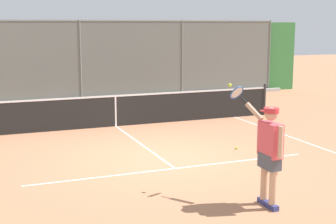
# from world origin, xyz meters

# --- Properties ---
(ground_plane) EXTENTS (60.00, 60.00, 0.00)m
(ground_plane) POSITION_xyz_m (0.00, 0.00, 0.00)
(ground_plane) COLOR #B27551
(court_line_markings) EXTENTS (8.27, 8.69, 0.01)m
(court_line_markings) POSITION_xyz_m (0.00, 1.28, 0.00)
(court_line_markings) COLOR white
(court_line_markings) RESTS_ON ground
(fence_backdrop) EXTENTS (20.42, 1.37, 3.24)m
(fence_backdrop) POSITION_xyz_m (0.00, -9.55, 1.56)
(fence_backdrop) COLOR slate
(fence_backdrop) RESTS_ON ground
(tennis_net) EXTENTS (10.63, 0.09, 1.07)m
(tennis_net) POSITION_xyz_m (0.00, -3.85, 0.49)
(tennis_net) COLOR #2D2D2D
(tennis_net) RESTS_ON ground
(tennis_player) EXTENTS (0.46, 1.43, 2.02)m
(tennis_player) POSITION_xyz_m (-0.63, 3.55, 1.02)
(tennis_player) COLOR navy
(tennis_player) RESTS_ON ground
(tennis_ball_near_net) EXTENTS (0.07, 0.07, 0.07)m
(tennis_ball_near_net) POSITION_xyz_m (-2.06, -0.05, 0.03)
(tennis_ball_near_net) COLOR #C1D138
(tennis_ball_near_net) RESTS_ON ground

